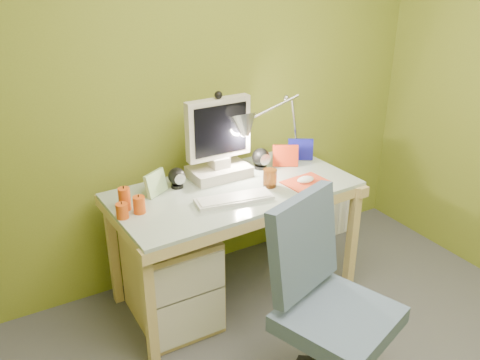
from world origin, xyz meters
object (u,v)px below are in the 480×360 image
desk_lamp (285,113)px  radiator (322,210)px  task_chair (339,317)px  desk (235,244)px  monitor (218,138)px

desk_lamp → radiator: 0.96m
desk_lamp → task_chair: desk_lamp is taller
desk → task_chair: bearing=-91.9°
monitor → task_chair: (0.01, -1.08, -0.48)m
desk → monitor: size_ratio=2.85×
monitor → radiator: size_ratio=1.22×
radiator → desk: bearing=-160.1°
desk_lamp → radiator: size_ratio=1.61×
desk_lamp → task_chair: bearing=-107.2°
monitor → radiator: monitor is taller
desk_lamp → radiator: (0.46, 0.14, -0.83)m
desk → radiator: 0.98m
desk_lamp → radiator: desk_lamp is taller
desk → monitor: (-0.00, 0.18, 0.59)m
desk → task_chair: task_chair is taller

